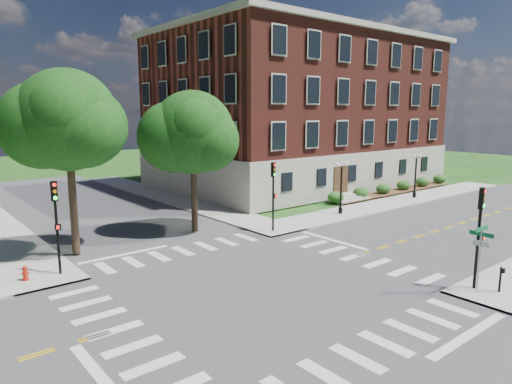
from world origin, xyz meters
TOP-DOWN VIEW (x-y plane):
  - ground at (0.00, 0.00)m, footprint 160.00×160.00m
  - road_ew at (0.00, 0.00)m, footprint 90.00×12.00m
  - road_ns at (0.00, 0.00)m, footprint 12.00×90.00m
  - sidewalk_ne at (15.38, 15.38)m, footprint 34.00×34.00m
  - crosswalk_east at (7.20, 0.00)m, footprint 2.20×10.20m
  - stop_bar_east at (8.80, 3.00)m, footprint 0.40×5.50m
  - main_building at (24.00, 21.99)m, footprint 30.60×22.40m
  - shrub_row at (27.00, 10.80)m, footprint 18.00×2.00m
  - tree_c at (-5.22, 10.49)m, footprint 5.71×5.71m
  - tree_d at (2.90, 10.51)m, footprint 5.61×5.61m
  - traffic_signal_se at (7.49, -6.85)m, footprint 0.37×0.43m
  - traffic_signal_ne at (7.08, 7.01)m, footprint 0.38×0.45m
  - traffic_signal_nw at (-7.00, 7.51)m, footprint 0.37×0.44m
  - twin_lamp_west at (14.98, 7.69)m, footprint 1.36×0.36m
  - twin_lamp_east at (25.97, 7.79)m, footprint 1.36×0.36m
  - street_sign_pole at (7.13, -7.13)m, footprint 1.10×1.10m
  - push_button_post at (7.93, -7.81)m, footprint 0.14×0.21m
  - fire_hydrant at (-8.61, 7.64)m, footprint 0.35×0.35m

SIDE VIEW (x-z plane):
  - ground at x=0.00m, z-range 0.00..0.00m
  - crosswalk_east at x=7.20m, z-range -0.01..0.01m
  - stop_bar_east at x=8.80m, z-range 0.00..0.00m
  - shrub_row at x=27.00m, z-range -0.65..0.65m
  - road_ew at x=0.00m, z-range 0.00..0.01m
  - road_ns at x=0.00m, z-range 0.00..0.01m
  - sidewalk_ne at x=15.38m, z-range 0.00..0.12m
  - fire_hydrant at x=-8.61m, z-range 0.09..0.84m
  - push_button_post at x=7.93m, z-range 0.20..1.40m
  - street_sign_pole at x=7.13m, z-range 0.76..3.86m
  - twin_lamp_west at x=14.98m, z-range 0.41..4.64m
  - twin_lamp_east at x=25.97m, z-range 0.41..4.64m
  - traffic_signal_se at x=7.49m, z-range 0.79..5.59m
  - traffic_signal_ne at x=7.08m, z-range 0.79..5.59m
  - traffic_signal_nw at x=-7.00m, z-range 0.79..5.59m
  - tree_d at x=2.90m, z-range 2.10..11.73m
  - tree_c at x=-5.22m, z-range 2.53..13.11m
  - main_building at x=24.00m, z-range 0.09..16.59m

